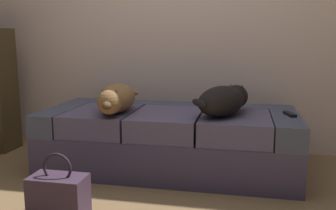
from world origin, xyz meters
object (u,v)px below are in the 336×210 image
object	(u,v)px
couch	(169,140)
tv_remote	(290,114)
handbag	(59,195)
dog_dark	(224,100)
dog_tan	(116,98)

from	to	relation	value
couch	tv_remote	size ratio (longest dim) A/B	12.79
tv_remote	handbag	bearing A→B (deg)	-162.38
dog_dark	couch	bearing A→B (deg)	166.63
dog_tan	tv_remote	xyz separation A→B (m)	(1.25, 0.15, -0.10)
dog_dark	tv_remote	bearing A→B (deg)	9.34
couch	dog_dark	size ratio (longest dim) A/B	3.18
dog_tan	tv_remote	bearing A→B (deg)	6.86
couch	dog_tan	size ratio (longest dim) A/B	3.08
couch	tv_remote	bearing A→B (deg)	-1.52
couch	handbag	size ratio (longest dim) A/B	5.08
dog_tan	handbag	xyz separation A→B (m)	(-0.09, -0.74, -0.45)
handbag	couch	bearing A→B (deg)	63.23
couch	handbag	distance (m)	1.03
dog_dark	tv_remote	xyz separation A→B (m)	(0.46, 0.08, -0.10)
dog_tan	dog_dark	xyz separation A→B (m)	(0.79, 0.07, 0.00)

